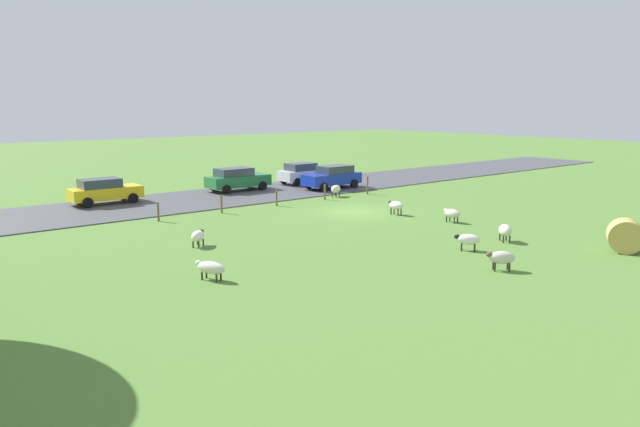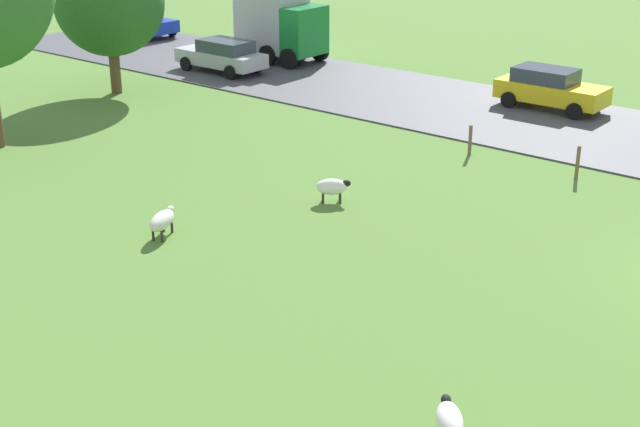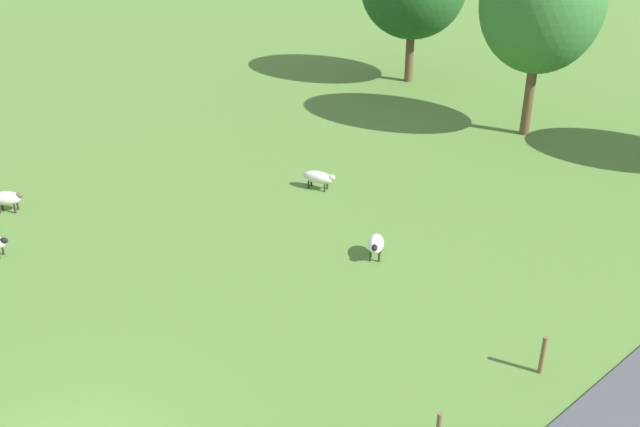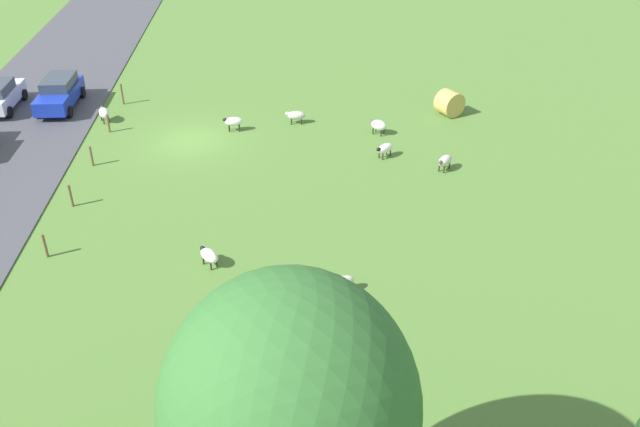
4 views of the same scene
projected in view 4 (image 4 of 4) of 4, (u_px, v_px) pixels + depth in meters
ground_plane at (191, 141)px, 35.71m from camera, size 160.00×160.00×0.00m
road_strip at (3, 145)px, 35.27m from camera, size 8.00×80.00×0.06m
sheep_0 at (233, 122)px, 36.51m from camera, size 1.09×0.50×0.79m
sheep_1 at (339, 283)px, 24.65m from camera, size 1.31×0.90×0.69m
sheep_2 at (104, 113)px, 37.56m from camera, size 0.91×1.13×0.80m
sheep_3 at (379, 125)px, 36.16m from camera, size 1.04×0.98×0.81m
sheep_4 at (385, 148)px, 33.89m from camera, size 1.07×0.99×0.72m
sheep_5 at (445, 161)px, 32.71m from camera, size 1.02×1.07×0.75m
sheep_6 at (209, 255)px, 26.11m from camera, size 0.96×1.02×0.72m
sheep_7 at (296, 115)px, 37.38m from camera, size 1.10×0.52×0.73m
hay_bale_0 at (449, 103)px, 38.27m from camera, size 1.77×1.65×1.41m
tree_1 at (290, 410)px, 12.92m from camera, size 5.03×5.03×8.51m
fence_post_0 at (122, 94)px, 39.61m from camera, size 0.12×0.12×1.27m
fence_post_1 at (108, 123)px, 36.40m from camera, size 0.12×0.12×1.03m
fence_post_2 at (91, 156)px, 33.12m from camera, size 0.12×0.12×1.04m
fence_post_3 at (71, 196)px, 29.84m from camera, size 0.12×0.12×1.08m
fence_post_4 at (45, 246)px, 26.57m from camera, size 0.12×0.12×1.05m
car_3 at (59, 92)px, 39.04m from camera, size 1.98×4.51×1.68m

